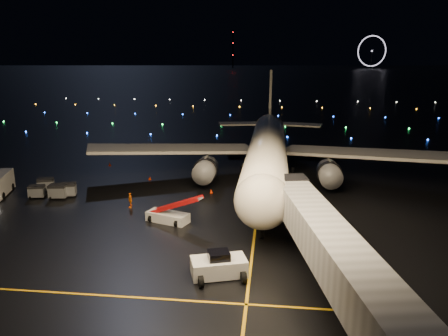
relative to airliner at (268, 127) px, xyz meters
The scene contains 18 objects.
ground 273.78m from the airliner, 92.70° to the left, with size 2000.00×2000.00×0.00m, color black.
lane_centre 14.05m from the airliner, 94.29° to the right, with size 0.25×80.00×0.02m, color #E4A40D.
lane_cross 41.51m from the airliner, 116.00° to the right, with size 60.00×0.25×0.02m, color #E4A40D.
airliner is the anchor object (origin of this frame).
pushback_tug 33.26m from the airliner, 96.18° to the right, with size 4.66×2.44×2.22m, color silver.
belt_loader 23.97m from the airliner, 117.95° to the right, with size 7.13×1.94×3.46m, color silver, non-canonical shape.
crew_c 24.30m from the airliner, 135.51° to the right, with size 1.13×0.47×1.93m, color orange.
safety_cone_0 14.09m from the airliner, 129.18° to the right, with size 0.45×0.45×0.51m, color #FB2B00.
safety_cone_1 13.51m from the airliner, behind, with size 0.47×0.47×0.53m, color #FB2B00.
safety_cone_2 19.67m from the airliner, 168.46° to the right, with size 0.46×0.46×0.52m, color #FB2B00.
safety_cone_3 28.43m from the airliner, behind, with size 0.47×0.47×0.53m, color #FB2B00.
ferris_wheel 711.17m from the airliner, 77.23° to the left, with size 50.00×4.00×52.00m, color black, non-canonical shape.
radio_mast 717.48m from the airliner, 95.83° to the left, with size 1.80×1.80×64.00m, color black.
taxiway_lights 80.76m from the airliner, 99.21° to the left, with size 164.00×92.00×0.36m, color black, non-canonical shape.
baggage_cart_0 30.20m from the airliner, 154.12° to the right, with size 2.12×1.48×1.80m, color slate.
baggage_cart_1 31.37m from the airliner, 153.17° to the right, with size 2.22×1.55×1.89m, color slate.
baggage_cart_2 33.18m from the airliner, 160.18° to the right, with size 2.15×1.50×1.83m, color slate.
baggage_cart_3 34.02m from the airliner, 155.36° to the right, with size 1.99×1.39×1.69m, color slate.
Camera 1 is at (13.67, -39.46, 18.17)m, focal length 35.00 mm.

